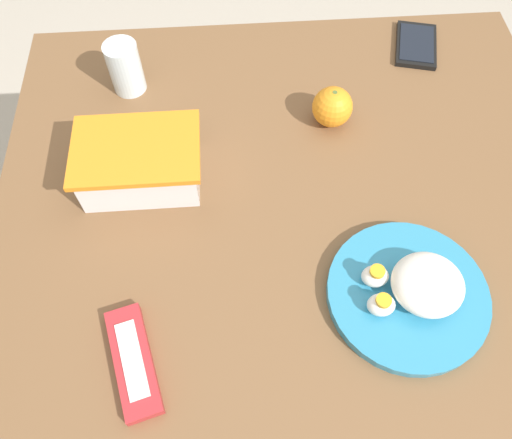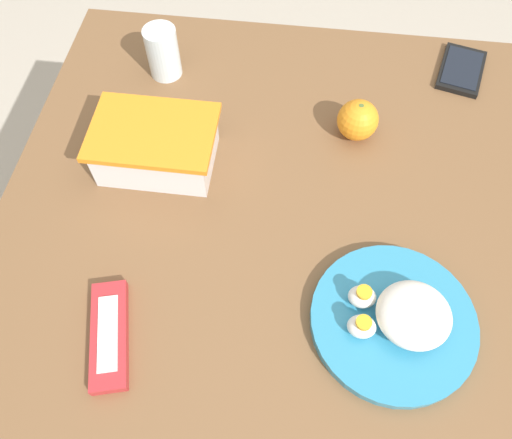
# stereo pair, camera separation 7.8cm
# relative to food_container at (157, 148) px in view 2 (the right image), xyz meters

# --- Properties ---
(ground_plane) EXTENTS (10.00, 10.00, 0.00)m
(ground_plane) POSITION_rel_food_container_xyz_m (0.25, -0.08, -0.76)
(ground_plane) COLOR #B2A899
(table) EXTENTS (1.00, 0.93, 0.72)m
(table) POSITION_rel_food_container_xyz_m (0.25, -0.08, -0.13)
(table) COLOR brown
(table) RESTS_ON ground_plane
(food_container) EXTENTS (0.20, 0.15, 0.08)m
(food_container) POSITION_rel_food_container_xyz_m (0.00, 0.00, 0.00)
(food_container) COLOR white
(food_container) RESTS_ON table
(orange_fruit) EXTENTS (0.07, 0.07, 0.07)m
(orange_fruit) POSITION_rel_food_container_xyz_m (0.34, 0.11, -0.00)
(orange_fruit) COLOR orange
(orange_fruit) RESTS_ON table
(rice_plate) EXTENTS (0.24, 0.24, 0.07)m
(rice_plate) POSITION_rel_food_container_xyz_m (0.40, -0.25, -0.02)
(rice_plate) COLOR teal
(rice_plate) RESTS_ON table
(candy_bar) EXTENTS (0.09, 0.17, 0.02)m
(candy_bar) POSITION_rel_food_container_xyz_m (-0.00, -0.32, -0.03)
(candy_bar) COLOR #B7282D
(candy_bar) RESTS_ON table
(cell_phone) EXTENTS (0.11, 0.15, 0.01)m
(cell_phone) POSITION_rel_food_container_xyz_m (0.54, 0.29, -0.03)
(cell_phone) COLOR black
(cell_phone) RESTS_ON table
(drinking_glass) EXTENTS (0.06, 0.06, 0.10)m
(drinking_glass) POSITION_rel_food_container_xyz_m (-0.04, 0.22, 0.01)
(drinking_glass) COLOR silver
(drinking_glass) RESTS_ON table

